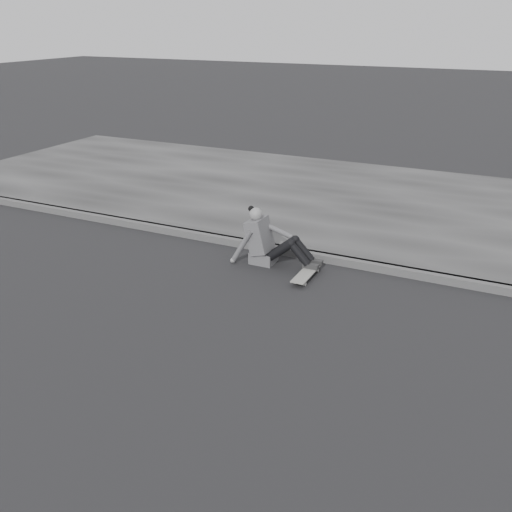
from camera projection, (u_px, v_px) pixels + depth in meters
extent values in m
plane|color=black|center=(475.00, 396.00, 5.69)|extent=(80.00, 80.00, 0.00)
cube|color=#474747|center=(497.00, 288.00, 7.81)|extent=(24.00, 0.16, 0.12)
cube|color=#353535|center=(510.00, 222.00, 10.32)|extent=(24.00, 6.00, 0.12)
cylinder|color=#A9AAA4|center=(295.00, 282.00, 8.06)|extent=(0.03, 0.05, 0.05)
cylinder|color=#A9AAA4|center=(305.00, 284.00, 8.00)|extent=(0.03, 0.05, 0.05)
cylinder|color=#A9AAA4|center=(308.00, 269.00, 8.49)|extent=(0.03, 0.05, 0.05)
cylinder|color=#A9AAA4|center=(317.00, 270.00, 8.43)|extent=(0.03, 0.05, 0.05)
cube|color=#323235|center=(300.00, 281.00, 8.02)|extent=(0.16, 0.04, 0.03)
cube|color=#323235|center=(313.00, 268.00, 8.45)|extent=(0.16, 0.04, 0.03)
cube|color=slate|center=(307.00, 273.00, 8.22)|extent=(0.20, 0.78, 0.02)
cube|color=#4E4E51|center=(264.00, 257.00, 8.75)|extent=(0.36, 0.34, 0.18)
cube|color=#4E4E51|center=(260.00, 235.00, 8.64)|extent=(0.37, 0.40, 0.57)
cube|color=#4E4E51|center=(252.00, 227.00, 8.65)|extent=(0.14, 0.30, 0.20)
cylinder|color=gray|center=(257.00, 220.00, 8.57)|extent=(0.09, 0.09, 0.08)
sphere|color=gray|center=(256.00, 214.00, 8.54)|extent=(0.20, 0.20, 0.20)
sphere|color=black|center=(251.00, 209.00, 8.56)|extent=(0.09, 0.09, 0.09)
cylinder|color=black|center=(280.00, 250.00, 8.47)|extent=(0.43, 0.13, 0.39)
cylinder|color=black|center=(285.00, 246.00, 8.62)|extent=(0.43, 0.13, 0.39)
cylinder|color=black|center=(299.00, 254.00, 8.35)|extent=(0.35, 0.11, 0.36)
cylinder|color=black|center=(304.00, 250.00, 8.50)|extent=(0.35, 0.11, 0.36)
sphere|color=black|center=(291.00, 244.00, 8.35)|extent=(0.13, 0.13, 0.13)
sphere|color=black|center=(295.00, 240.00, 8.50)|extent=(0.13, 0.13, 0.13)
cube|color=#282828|center=(311.00, 266.00, 8.34)|extent=(0.24, 0.08, 0.07)
cube|color=#282828|center=(315.00, 262.00, 8.49)|extent=(0.24, 0.08, 0.07)
cylinder|color=#4E4E51|center=(242.00, 247.00, 8.60)|extent=(0.38, 0.08, 0.58)
sphere|color=gray|center=(233.00, 260.00, 8.75)|extent=(0.08, 0.08, 0.08)
cylinder|color=#4E4E51|center=(278.00, 231.00, 8.66)|extent=(0.48, 0.08, 0.21)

